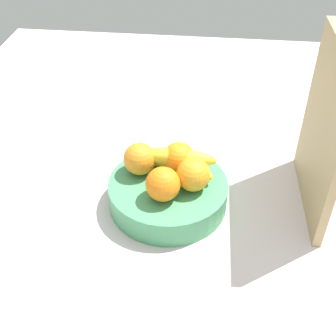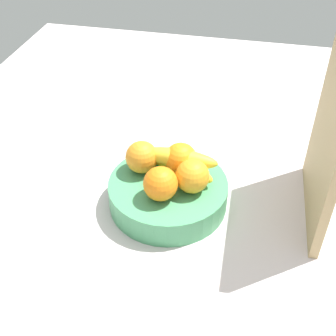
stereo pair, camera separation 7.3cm
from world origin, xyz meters
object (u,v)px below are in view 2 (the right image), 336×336
(orange_back_left, at_px, (142,157))
(banana_bunch, at_px, (178,162))
(orange_front_right, at_px, (192,176))
(cutting_board, at_px, (328,141))
(orange_front_left, at_px, (161,184))
(orange_center, at_px, (181,159))
(fruit_bowl, at_px, (168,193))

(orange_back_left, bearing_deg, banana_bunch, 93.91)
(orange_front_right, xyz_separation_m, cutting_board, (-0.06, 0.25, 0.09))
(orange_front_left, distance_m, orange_front_right, 0.07)
(orange_front_right, distance_m, orange_back_left, 0.12)
(orange_front_right, height_order, orange_back_left, same)
(orange_back_left, distance_m, cutting_board, 0.38)
(orange_back_left, bearing_deg, orange_center, 97.95)
(fruit_bowl, distance_m, orange_front_right, 0.08)
(orange_back_left, distance_m, banana_bunch, 0.08)
(orange_back_left, bearing_deg, cutting_board, 92.89)
(banana_bunch, bearing_deg, cutting_board, 92.60)
(orange_front_left, relative_size, orange_center, 1.00)
(banana_bunch, distance_m, cutting_board, 0.30)
(orange_front_left, relative_size, orange_back_left, 1.00)
(orange_front_left, height_order, cutting_board, cutting_board)
(orange_front_left, bearing_deg, banana_bunch, 166.22)
(orange_back_left, height_order, cutting_board, cutting_board)
(orange_back_left, xyz_separation_m, cutting_board, (-0.02, 0.37, 0.09))
(orange_front_right, height_order, orange_center, same)
(orange_front_left, distance_m, banana_bunch, 0.08)
(fruit_bowl, height_order, cutting_board, cutting_board)
(orange_front_left, relative_size, orange_front_right, 1.00)
(fruit_bowl, distance_m, orange_back_left, 0.10)
(orange_back_left, relative_size, banana_bunch, 0.41)
(fruit_bowl, relative_size, orange_back_left, 3.62)
(orange_front_left, xyz_separation_m, orange_center, (-0.09, 0.02, 0.00))
(orange_center, distance_m, cutting_board, 0.30)
(orange_front_left, distance_m, orange_back_left, 0.10)
(orange_front_right, bearing_deg, orange_back_left, -108.75)
(orange_back_left, bearing_deg, orange_front_left, 37.73)
(fruit_bowl, bearing_deg, orange_back_left, -115.13)
(banana_bunch, bearing_deg, orange_back_left, -86.09)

